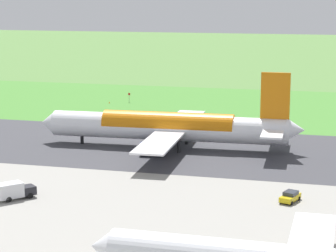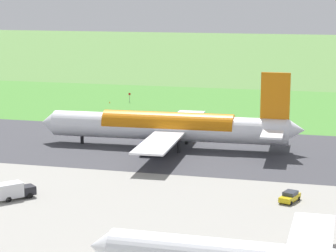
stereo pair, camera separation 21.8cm
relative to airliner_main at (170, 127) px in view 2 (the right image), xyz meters
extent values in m
plane|color=#547F3D|center=(14.85, 0.02, -4.35)|extent=(800.00, 800.00, 0.00)
cube|color=#38383D|center=(14.85, 0.02, -4.32)|extent=(600.00, 39.99, 0.06)
cube|color=#478534|center=(14.85, -48.60, -4.33)|extent=(600.00, 80.00, 0.04)
cylinder|color=white|center=(0.38, 0.02, -0.15)|extent=(48.17, 7.18, 5.20)
cone|color=white|center=(25.86, 1.07, -0.15)|extent=(3.20, 5.06, 4.94)
cone|color=white|center=(-24.80, -1.02, 0.45)|extent=(3.68, 4.56, 4.42)
cube|color=orange|center=(-20.72, -0.86, 6.95)|extent=(5.62, 0.73, 9.00)
cube|color=white|center=(-20.95, 4.64, 0.65)|extent=(4.37, 9.16, 0.36)
cube|color=white|center=(-20.50, -6.35, 0.65)|extent=(4.37, 9.16, 0.36)
cube|color=white|center=(-1.07, 10.97, -0.55)|extent=(6.90, 22.23, 0.35)
cube|color=white|center=(-0.17, -11.02, -0.55)|extent=(6.90, 22.23, 0.35)
cylinder|color=#23284C|center=(1.57, 7.57, -3.03)|extent=(4.61, 2.98, 2.80)
cylinder|color=#23284C|center=(2.19, -7.42, -3.03)|extent=(4.61, 2.98, 2.80)
cylinder|color=black|center=(18.60, 0.77, -2.64)|extent=(0.70, 0.70, 3.42)
cylinder|color=black|center=(-2.78, 3.89, -2.64)|extent=(0.70, 0.70, 3.42)
cylinder|color=black|center=(-2.45, -4.10, -2.64)|extent=(0.70, 0.70, 3.42)
cylinder|color=orange|center=(0.38, 0.02, 0.37)|extent=(26.59, 6.31, 5.23)
cone|color=white|center=(-8.62, 62.99, -0.88)|extent=(2.51, 4.10, 4.09)
cube|color=white|center=(-30.59, 54.04, -1.21)|extent=(5.08, 18.23, 0.29)
cube|color=black|center=(12.70, 37.96, -3.25)|extent=(3.10, 3.10, 1.30)
cube|color=silver|center=(14.53, 40.08, -2.80)|extent=(4.22, 4.38, 2.20)
cylinder|color=black|center=(13.46, 37.31, -3.90)|extent=(0.81, 0.88, 0.90)
cylinder|color=black|center=(11.94, 38.61, -3.90)|extent=(0.81, 0.88, 0.90)
cylinder|color=black|center=(15.67, 39.89, -3.90)|extent=(0.81, 0.88, 0.90)
cylinder|color=black|center=(14.16, 41.19, -3.90)|extent=(0.81, 0.88, 0.90)
cube|color=gold|center=(-26.38, 30.33, -3.66)|extent=(3.08, 4.56, 0.75)
cube|color=#2D333D|center=(-26.44, 30.14, -3.01)|extent=(2.33, 2.64, 0.55)
cylinder|color=black|center=(-26.72, 31.93, -4.03)|extent=(0.42, 0.68, 0.64)
cylinder|color=black|center=(-25.12, 31.37, -4.03)|extent=(0.42, 0.68, 0.64)
cylinder|color=black|center=(-27.64, 29.28, -4.03)|extent=(0.42, 0.68, 0.64)
cylinder|color=black|center=(-26.03, 28.72, -4.03)|extent=(0.42, 0.68, 0.64)
cylinder|color=slate|center=(25.78, -53.36, -3.29)|extent=(0.10, 0.10, 2.12)
cube|color=red|center=(25.78, -53.38, -1.93)|extent=(0.60, 0.04, 0.60)
cone|color=orange|center=(30.72, -50.30, -4.08)|extent=(0.40, 0.40, 0.55)
camera|label=1|loc=(-33.22, 128.67, 26.22)|focal=72.34mm
camera|label=2|loc=(-33.43, 128.62, 26.22)|focal=72.34mm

